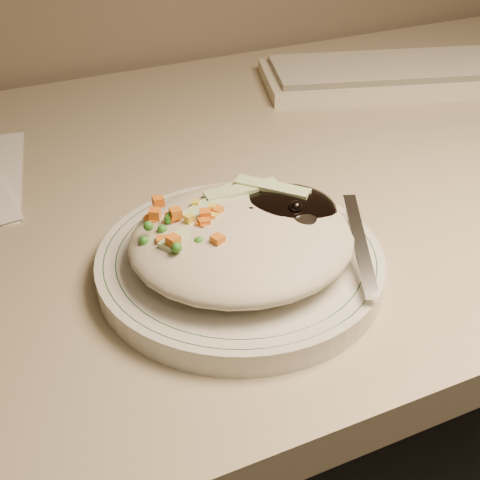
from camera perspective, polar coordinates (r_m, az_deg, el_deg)
name	(u,v)px	position (r m, az deg, el deg)	size (l,w,h in m)	color
desk	(224,314)	(0.85, -1.39, -6.37)	(1.40, 0.70, 0.74)	tan
plate	(240,265)	(0.58, 0.00, -2.11)	(0.25, 0.25, 0.02)	silver
plate_rim	(240,255)	(0.57, 0.00, -1.31)	(0.23, 0.23, 0.00)	#144723
meal	(245,234)	(0.56, 0.43, 0.54)	(0.21, 0.19, 0.05)	beige
keyboard	(402,73)	(1.00, 13.67, 13.66)	(0.42, 0.25, 0.03)	beige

